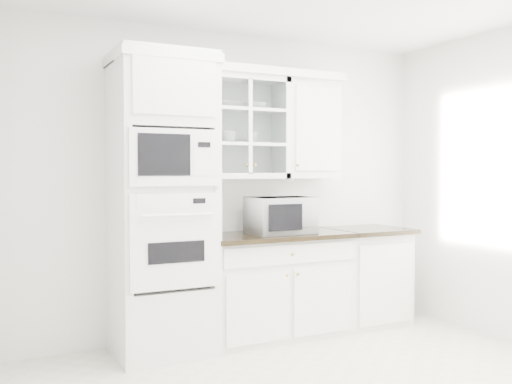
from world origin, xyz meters
TOP-DOWN VIEW (x-y plane):
  - room_shell at (0.00, 0.43)m, footprint 4.00×3.50m
  - oven_column at (-0.75, 1.42)m, footprint 0.76×0.68m
  - base_cabinet_run at (0.28, 1.45)m, footprint 1.32×0.67m
  - extra_base_cabinet at (1.28, 1.45)m, footprint 0.72×0.67m
  - upper_cabinet_glass at (0.03, 1.58)m, footprint 0.80×0.33m
  - upper_cabinet_solid at (0.71, 1.58)m, footprint 0.55×0.33m
  - crown_molding at (-0.07, 1.56)m, footprint 2.14×0.38m
  - countertop_microwave at (0.30, 1.39)m, footprint 0.55×0.46m
  - bowl_a at (-0.13, 1.58)m, footprint 0.27×0.27m
  - bowl_b at (0.16, 1.60)m, footprint 0.23×0.23m
  - cup_a at (-0.11, 1.57)m, footprint 0.14×0.14m
  - cup_b at (0.12, 1.58)m, footprint 0.13×0.13m

SIDE VIEW (x-z plane):
  - base_cabinet_run at x=0.28m, z-range 0.00..0.92m
  - extra_base_cabinet at x=1.28m, z-range 0.00..0.92m
  - countertop_microwave at x=0.30m, z-range 0.92..1.24m
  - oven_column at x=-0.75m, z-range 0.00..2.40m
  - cup_a at x=-0.11m, z-range 1.71..1.81m
  - cup_b at x=0.12m, z-range 1.71..1.81m
  - room_shell at x=0.00m, z-range 0.43..3.13m
  - upper_cabinet_glass at x=0.03m, z-range 1.40..2.30m
  - upper_cabinet_solid at x=0.71m, z-range 1.40..2.30m
  - bowl_a at x=-0.13m, z-range 2.01..2.07m
  - bowl_b at x=0.16m, z-range 2.01..2.07m
  - crown_molding at x=-0.07m, z-range 2.30..2.37m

